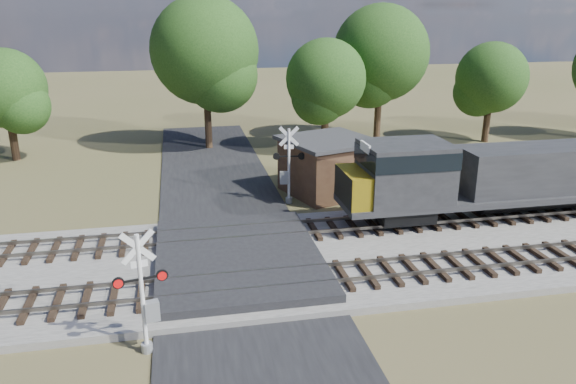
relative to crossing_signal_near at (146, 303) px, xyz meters
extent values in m
plane|color=#4B4C29|center=(3.59, 5.25, -1.79)|extent=(160.00, 160.00, 0.00)
cube|color=gray|center=(13.59, 5.75, -1.64)|extent=(140.00, 10.00, 0.30)
cube|color=black|center=(3.59, 5.25, -1.75)|extent=(7.00, 60.00, 0.08)
cube|color=#262628|center=(3.59, 5.75, -1.47)|extent=(7.00, 9.00, 0.62)
cube|color=black|center=(5.59, 3.25, -1.40)|extent=(44.00, 2.60, 0.18)
cube|color=#5F5A51|center=(13.59, 2.54, -1.23)|extent=(140.00, 0.08, 0.15)
cube|color=#5F5A51|center=(13.59, 3.97, -1.23)|extent=(140.00, 0.08, 0.15)
cube|color=black|center=(5.59, 8.25, -1.40)|extent=(44.00, 2.60, 0.18)
cube|color=#5F5A51|center=(13.59, 7.54, -1.23)|extent=(140.00, 0.08, 0.15)
cube|color=#5F5A51|center=(13.59, 8.97, -1.23)|extent=(140.00, 0.08, 0.15)
cylinder|color=silver|center=(-0.09, -0.02, 0.30)|extent=(0.15, 0.15, 4.16)
cylinder|color=gray|center=(-0.09, -0.02, -1.63)|extent=(0.37, 0.37, 0.31)
cube|color=silver|center=(-0.09, -0.02, 1.96)|extent=(1.07, 0.27, 1.09)
cube|color=silver|center=(-0.09, -0.02, 1.96)|extent=(1.07, 0.27, 1.09)
cube|color=silver|center=(-0.09, -0.02, 1.39)|extent=(0.52, 0.14, 0.23)
cube|color=black|center=(-0.09, -0.02, 0.87)|extent=(1.64, 0.40, 0.06)
cylinder|color=red|center=(-0.75, -0.16, 0.87)|extent=(0.39, 0.18, 0.37)
cylinder|color=red|center=(0.58, 0.12, 0.87)|extent=(0.39, 0.18, 0.37)
cube|color=gray|center=(0.17, 0.04, -0.33)|extent=(0.52, 0.40, 0.68)
cylinder|color=silver|center=(7.37, 13.36, 0.38)|extent=(0.15, 0.15, 4.34)
cylinder|color=gray|center=(7.37, 13.36, -1.62)|extent=(0.39, 0.39, 0.33)
cube|color=silver|center=(7.37, 13.36, 2.12)|extent=(1.13, 0.21, 1.14)
cube|color=silver|center=(7.37, 13.36, 2.12)|extent=(1.13, 0.21, 1.14)
cube|color=silver|center=(7.37, 13.36, 1.52)|extent=(0.54, 0.11, 0.24)
cube|color=black|center=(7.37, 13.36, 0.98)|extent=(1.73, 0.32, 0.07)
cylinder|color=red|center=(8.06, 13.26, 0.98)|extent=(0.40, 0.16, 0.39)
cylinder|color=red|center=(6.67, 13.46, 0.98)|extent=(0.40, 0.16, 0.39)
cube|color=gray|center=(7.10, 13.40, -0.27)|extent=(0.53, 0.39, 0.71)
cube|color=#42291C|center=(10.04, 14.75, -0.22)|extent=(5.63, 5.63, 3.12)
cube|color=#2F2F32|center=(10.04, 14.75, 1.45)|extent=(6.19, 6.19, 0.22)
cylinder|color=black|center=(-10.37, 26.49, 0.22)|extent=(0.56, 0.56, 4.01)
sphere|color=#173611|center=(-10.37, 26.49, 3.43)|extent=(5.62, 5.62, 5.62)
cylinder|color=black|center=(3.72, 27.20, 1.12)|extent=(0.56, 0.56, 5.82)
sphere|color=#173611|center=(3.72, 27.20, 5.78)|extent=(8.14, 8.14, 8.14)
cylinder|color=black|center=(12.44, 24.52, 0.36)|extent=(0.56, 0.56, 4.28)
sphere|color=#173611|center=(12.44, 24.52, 3.78)|extent=(5.99, 5.99, 5.99)
cylinder|color=black|center=(17.67, 27.23, 0.96)|extent=(0.56, 0.56, 5.50)
sphere|color=#173611|center=(17.67, 27.23, 5.36)|extent=(7.70, 7.70, 7.70)
cylinder|color=black|center=(26.36, 25.06, 0.24)|extent=(0.56, 0.56, 4.05)
sphere|color=#173611|center=(26.36, 25.06, 3.48)|extent=(5.67, 5.67, 5.67)
camera|label=1|loc=(1.34, -16.42, 9.04)|focal=35.00mm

